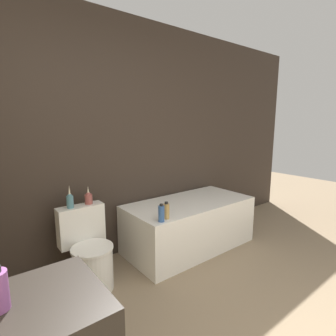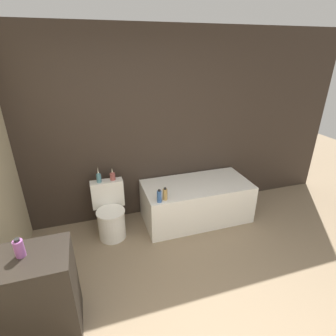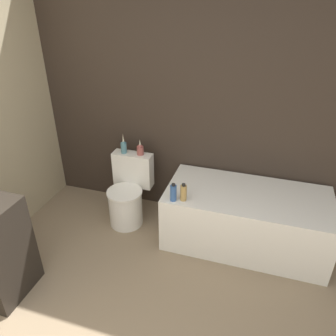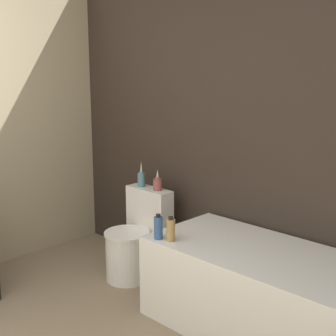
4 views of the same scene
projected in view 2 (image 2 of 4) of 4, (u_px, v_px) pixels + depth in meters
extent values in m
cube|color=#332821|center=(134.00, 130.00, 3.55)|extent=(6.40, 0.06, 2.60)
cube|color=white|center=(196.00, 201.00, 3.82)|extent=(1.52, 0.74, 0.57)
cube|color=#B7BCC6|center=(197.00, 184.00, 3.70)|extent=(1.32, 0.54, 0.01)
cylinder|color=white|center=(112.00, 225.00, 3.45)|extent=(0.35, 0.35, 0.38)
cylinder|color=white|center=(110.00, 212.00, 3.37)|extent=(0.37, 0.37, 0.02)
cube|color=white|center=(108.00, 193.00, 3.53)|extent=(0.42, 0.15, 0.37)
cube|color=black|center=(37.00, 296.00, 2.18)|extent=(0.63, 0.47, 0.84)
cylinder|color=#8C4C8C|center=(19.00, 248.00, 2.00)|extent=(0.07, 0.07, 0.14)
cylinder|color=black|center=(17.00, 240.00, 1.96)|extent=(0.04, 0.04, 0.02)
cylinder|color=teal|center=(99.00, 178.00, 3.40)|extent=(0.06, 0.06, 0.11)
sphere|color=teal|center=(98.00, 174.00, 3.38)|extent=(0.04, 0.04, 0.04)
cone|color=beige|center=(98.00, 171.00, 3.35)|extent=(0.02, 0.02, 0.10)
cylinder|color=#994C47|center=(113.00, 177.00, 3.46)|extent=(0.07, 0.07, 0.09)
sphere|color=#994C47|center=(112.00, 174.00, 3.45)|extent=(0.05, 0.05, 0.05)
cone|color=beige|center=(112.00, 171.00, 3.43)|extent=(0.02, 0.02, 0.08)
cylinder|color=#335999|center=(159.00, 197.00, 3.23)|extent=(0.06, 0.06, 0.15)
cylinder|color=black|center=(159.00, 190.00, 3.19)|extent=(0.03, 0.03, 0.02)
cylinder|color=tan|center=(165.00, 194.00, 3.28)|extent=(0.06, 0.06, 0.15)
cylinder|color=black|center=(165.00, 189.00, 3.25)|extent=(0.03, 0.03, 0.02)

